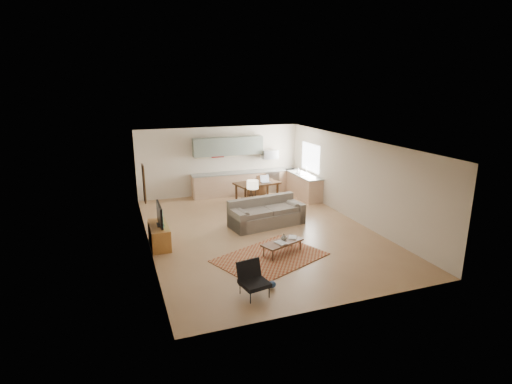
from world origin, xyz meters
name	(u,v)px	position (x,y,z in m)	size (l,w,h in m)	color
room	(259,188)	(0.00, 0.00, 1.35)	(9.00, 9.00, 9.00)	#946D49
kitchen_counter_back	(244,183)	(0.90, 4.18, 0.46)	(4.26, 0.64, 0.92)	tan
kitchen_counter_right	(303,185)	(2.93, 3.00, 0.46)	(0.64, 2.26, 0.92)	tan
kitchen_range	(270,181)	(2.00, 4.18, 0.45)	(0.62, 0.62, 0.90)	#A5A8AD
kitchen_microwave	(270,154)	(2.00, 4.20, 1.55)	(0.62, 0.40, 0.35)	#A5A8AD
upper_cabinets	(228,146)	(0.30, 4.33, 1.95)	(2.80, 0.34, 0.70)	slate
window_right	(310,157)	(3.23, 3.00, 1.55)	(0.02, 1.40, 1.05)	white
wall_art_left	(144,183)	(-3.21, 0.90, 1.55)	(0.06, 0.42, 1.10)	olive
triptych	(218,151)	(-0.10, 4.47, 1.75)	(1.70, 0.04, 0.50)	beige
rug	(270,257)	(-0.41, -1.91, 0.01)	(2.63, 1.82, 0.02)	maroon
sofa	(267,212)	(0.40, 0.41, 0.42)	(2.43, 1.06, 0.85)	#695F55
coffee_table	(282,248)	(-0.02, -1.79, 0.18)	(1.16, 0.46, 0.35)	#4F311F
book_a	(277,244)	(-0.22, -1.92, 0.36)	(0.31, 0.37, 0.03)	maroon
book_b	(289,237)	(0.25, -1.59, 0.36)	(0.32, 0.36, 0.02)	navy
vase	(284,237)	(0.05, -1.72, 0.44)	(0.21, 0.21, 0.18)	black
armchair	(254,280)	(-1.43, -3.56, 0.36)	(0.63, 0.63, 0.72)	black
tv_credenza	(159,235)	(-2.98, -0.11, 0.30)	(0.49, 1.28, 0.59)	#945B26
tv	(160,215)	(-2.93, -0.11, 0.89)	(0.10, 0.99, 0.59)	black
console_table	(253,210)	(0.11, 0.92, 0.38)	(0.66, 0.44, 0.77)	#362011
table_lamp	(253,189)	(0.11, 0.92, 1.07)	(0.37, 0.37, 0.61)	beige
dining_table	(257,193)	(0.92, 2.75, 0.40)	(1.59, 0.91, 0.80)	#362011
dining_chair_near	(255,197)	(0.59, 1.98, 0.47)	(0.45, 0.47, 0.94)	#362011
dining_chair_far	(258,185)	(1.25, 3.51, 0.47)	(0.45, 0.47, 0.95)	#362011
laptop	(266,179)	(1.24, 2.64, 0.93)	(0.34, 0.25, 0.25)	#A5A8AD
soap_bottle	(298,171)	(2.83, 3.22, 1.02)	(0.09, 0.09, 0.19)	beige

